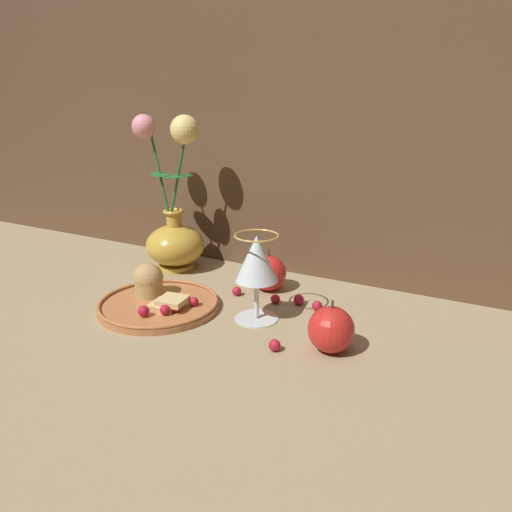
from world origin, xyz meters
name	(u,v)px	position (x,y,z in m)	size (l,w,h in m)	color
ground_plane	(210,305)	(0.00, 0.00, 0.00)	(2.40, 2.40, 0.00)	#9E8966
vase	(174,226)	(-0.17, 0.13, 0.10)	(0.15, 0.13, 0.33)	gold
plate_with_pastries	(157,299)	(-0.08, -0.05, 0.02)	(0.22, 0.22, 0.07)	#B77042
wine_glass	(257,262)	(0.10, -0.01, 0.11)	(0.08, 0.08, 0.15)	silver
apple_beside_vase	(268,273)	(0.06, 0.12, 0.04)	(0.07, 0.07, 0.08)	red
apple_near_glass	(331,329)	(0.26, -0.06, 0.04)	(0.07, 0.07, 0.08)	red
berry_near_plate	(275,345)	(0.18, -0.10, 0.01)	(0.02, 0.02, 0.02)	#AD192D
berry_front_center	(275,299)	(0.11, 0.06, 0.01)	(0.02, 0.02, 0.02)	#AD192D
berry_by_glass_stem	(317,306)	(0.19, 0.07, 0.01)	(0.02, 0.02, 0.02)	#AD192D
berry_under_candlestick	(299,300)	(0.15, 0.08, 0.01)	(0.02, 0.02, 0.02)	#AD192D
berry_far_right	(237,291)	(0.02, 0.06, 0.01)	(0.02, 0.02, 0.02)	#AD192D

